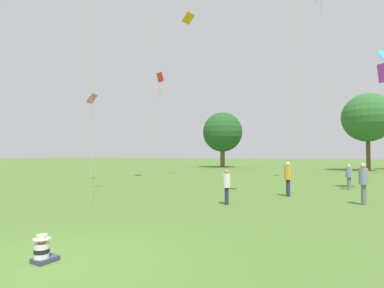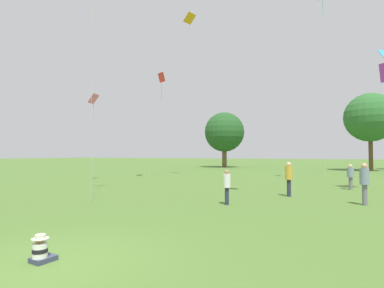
{
  "view_description": "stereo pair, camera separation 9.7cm",
  "coord_description": "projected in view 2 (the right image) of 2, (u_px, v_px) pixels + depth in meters",
  "views": [
    {
      "loc": [
        4.91,
        -4.28,
        2.2
      ],
      "look_at": [
        -0.12,
        6.7,
        2.62
      ],
      "focal_mm": 28.0,
      "sensor_mm": 36.0,
      "label": 1
    },
    {
      "loc": [
        5.0,
        -4.24,
        2.2
      ],
      "look_at": [
        -0.12,
        6.7,
        2.62
      ],
      "focal_mm": 28.0,
      "sensor_mm": 36.0,
      "label": 2
    }
  ],
  "objects": [
    {
      "name": "seated_toddler",
      "position": [
        41.0,
        250.0,
        6.1
      ],
      "size": [
        0.4,
        0.49,
        0.58
      ],
      "rotation": [
        0.0,
        0.0,
        -0.1
      ],
      "color": "#383D56",
      "rests_on": "ground"
    },
    {
      "name": "person_standing_0",
      "position": [
        227.0,
        184.0,
        13.09
      ],
      "size": [
        0.32,
        0.32,
        1.53
      ],
      "rotation": [
        0.0,
        0.0,
        4.71
      ],
      "color": "#282D42",
      "rests_on": "ground"
    },
    {
      "name": "distant_tree_1",
      "position": [
        370.0,
        118.0,
        39.71
      ],
      "size": [
        6.46,
        6.46,
        10.35
      ],
      "color": "brown",
      "rests_on": "ground"
    },
    {
      "name": "kite_0",
      "position": [
        162.0,
        81.0,
        29.92
      ],
      "size": [
        0.97,
        0.66,
        10.36
      ],
      "rotation": [
        0.0,
        0.0,
        1.92
      ],
      "color": "red",
      "rests_on": "ground"
    },
    {
      "name": "kite_5",
      "position": [
        93.0,
        101.0,
        25.0
      ],
      "size": [
        0.78,
        1.04,
        7.23
      ],
      "rotation": [
        0.0,
        0.0,
        4.16
      ],
      "color": "pink",
      "rests_on": "ground"
    },
    {
      "name": "ground_plane",
      "position": [
        53.0,
        266.0,
        5.88
      ],
      "size": [
        300.0,
        300.0,
        0.0
      ],
      "primitive_type": "plane",
      "color": "#4C702D"
    },
    {
      "name": "kite_4",
      "position": [
        190.0,
        24.0,
        29.35
      ],
      "size": [
        1.07,
        1.25,
        15.94
      ],
      "rotation": [
        0.0,
        0.0,
        3.64
      ],
      "color": "orange",
      "rests_on": "ground"
    },
    {
      "name": "person_standing_3",
      "position": [
        289.0,
        176.0,
        15.65
      ],
      "size": [
        0.52,
        0.52,
        1.8
      ],
      "rotation": [
        0.0,
        0.0,
        2.53
      ],
      "color": "#282D42",
      "rests_on": "ground"
    },
    {
      "name": "kite_7",
      "position": [
        323.0,
        10.0,
        24.56
      ],
      "size": [
        0.89,
        0.88,
        15.41
      ],
      "rotation": [
        0.0,
        0.0,
        4.77
      ],
      "color": "#339EDB",
      "rests_on": "ground"
    },
    {
      "name": "person_standing_5",
      "position": [
        364.0,
        180.0,
        12.95
      ],
      "size": [
        0.54,
        0.54,
        1.82
      ],
      "rotation": [
        0.0,
        0.0,
        4.01
      ],
      "color": "slate",
      "rests_on": "ground"
    },
    {
      "name": "person_standing_1",
      "position": [
        350.0,
        175.0,
        18.66
      ],
      "size": [
        0.55,
        0.55,
        1.57
      ],
      "rotation": [
        0.0,
        0.0,
        2.12
      ],
      "color": "slate",
      "rests_on": "ground"
    },
    {
      "name": "distant_tree_3",
      "position": [
        224.0,
        132.0,
        50.88
      ],
      "size": [
        6.7,
        6.7,
        9.36
      ],
      "color": "brown",
      "rests_on": "ground"
    }
  ]
}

